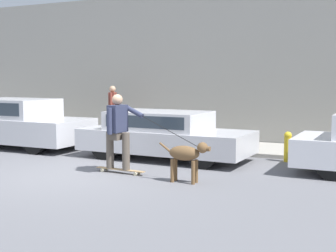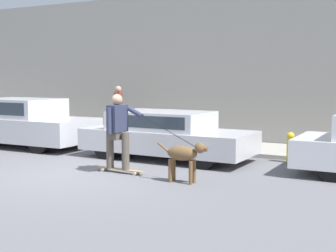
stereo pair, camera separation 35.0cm
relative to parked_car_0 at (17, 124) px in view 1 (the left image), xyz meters
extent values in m
plane|color=slate|center=(3.86, -2.48, -0.67)|extent=(36.00, 36.00, 0.00)
cube|color=gray|center=(3.86, 3.44, 1.63)|extent=(32.00, 0.30, 4.59)
cube|color=#A39E93|center=(3.86, 2.21, -0.62)|extent=(30.00, 2.12, 0.10)
cylinder|color=black|center=(1.35, 0.79, -0.35)|extent=(0.64, 0.20, 0.64)
cylinder|color=black|center=(1.35, -0.80, -0.35)|extent=(0.64, 0.20, 0.64)
cylinder|color=black|center=(-1.25, 0.80, -0.35)|extent=(0.64, 0.20, 0.64)
cube|color=#BCBCC1|center=(0.05, 0.00, -0.15)|extent=(4.21, 1.85, 0.65)
cube|color=#BCBCC1|center=(-0.12, 0.00, 0.44)|extent=(2.29, 1.66, 0.53)
cylinder|color=black|center=(6.01, 0.69, -0.34)|extent=(0.66, 0.22, 0.65)
cylinder|color=black|center=(5.97, -0.76, -0.34)|extent=(0.66, 0.22, 0.65)
cylinder|color=black|center=(3.44, 0.76, -0.34)|extent=(0.66, 0.22, 0.65)
cylinder|color=black|center=(3.40, -0.69, -0.34)|extent=(0.66, 0.22, 0.65)
cube|color=#BCBCC1|center=(4.71, 0.00, -0.21)|extent=(4.19, 1.81, 0.52)
cube|color=#BCBCC1|center=(4.54, 0.01, 0.27)|extent=(2.37, 1.59, 0.44)
cube|color=#28333D|center=(4.52, -0.76, 0.29)|extent=(2.05, 0.07, 0.28)
cylinder|color=black|center=(8.65, -0.78, -0.33)|extent=(0.67, 0.20, 0.67)
cylinder|color=brown|center=(6.36, -2.09, -0.45)|extent=(0.07, 0.07, 0.44)
cylinder|color=brown|center=(6.36, -2.24, -0.45)|extent=(0.07, 0.07, 0.44)
cylinder|color=brown|center=(5.94, -2.09, -0.45)|extent=(0.07, 0.07, 0.44)
cylinder|color=brown|center=(5.94, -2.25, -0.45)|extent=(0.07, 0.07, 0.44)
ellipsoid|color=brown|center=(6.15, -2.17, -0.11)|extent=(0.61, 0.28, 0.28)
sphere|color=brown|center=(6.52, -2.16, 0.01)|extent=(0.20, 0.20, 0.20)
cylinder|color=brown|center=(6.61, -2.16, 0.00)|extent=(0.11, 0.09, 0.09)
cylinder|color=brown|center=(5.76, -2.17, -0.03)|extent=(0.25, 0.04, 0.19)
cylinder|color=beige|center=(5.04, -1.90, -0.63)|extent=(0.07, 0.03, 0.07)
cylinder|color=beige|center=(5.03, -2.05, -0.63)|extent=(0.07, 0.03, 0.07)
cylinder|color=beige|center=(4.22, -1.85, -0.63)|extent=(0.07, 0.03, 0.07)
cylinder|color=beige|center=(4.21, -2.00, -0.63)|extent=(0.07, 0.03, 0.07)
cube|color=#A88456|center=(4.62, -1.95, -0.59)|extent=(1.15, 0.19, 0.02)
cylinder|color=brown|center=(4.76, -1.95, -0.20)|extent=(0.16, 0.16, 0.76)
cylinder|color=brown|center=(4.37, -1.93, -0.20)|extent=(0.16, 0.16, 0.76)
cube|color=brown|center=(4.57, -1.94, 0.10)|extent=(0.21, 0.36, 0.15)
cube|color=#2D334C|center=(4.57, -1.94, 0.46)|extent=(0.25, 0.46, 0.56)
sphere|color=tan|center=(4.57, -1.94, 0.85)|extent=(0.22, 0.22, 0.22)
cylinder|color=#2D334C|center=(4.55, -2.21, 0.43)|extent=(0.10, 0.10, 0.53)
cylinder|color=#2D334C|center=(4.82, -1.73, 0.60)|extent=(0.54, 0.23, 0.27)
cylinder|color=black|center=(5.79, -1.98, 0.25)|extent=(1.46, 0.38, 0.54)
cylinder|color=#28282D|center=(1.83, 2.15, -0.16)|extent=(0.13, 0.13, 0.82)
cylinder|color=#28282D|center=(1.79, 2.28, -0.16)|extent=(0.13, 0.13, 0.82)
cube|color=brown|center=(1.81, 2.22, 0.55)|extent=(0.29, 0.40, 0.60)
cylinder|color=brown|center=(1.88, 2.01, 0.57)|extent=(0.08, 0.08, 0.57)
cylinder|color=brown|center=(1.74, 2.43, 0.57)|extent=(0.08, 0.08, 0.57)
sphere|color=tan|center=(1.81, 2.22, 0.95)|extent=(0.20, 0.20, 0.20)
cube|color=#1E569E|center=(1.88, 2.01, 0.14)|extent=(0.17, 0.27, 0.29)
cylinder|color=gold|center=(7.45, 0.90, -0.38)|extent=(0.17, 0.17, 0.58)
sphere|color=gold|center=(7.45, 0.90, -0.05)|extent=(0.18, 0.18, 0.18)
camera|label=1|loc=(9.61, -10.06, 1.27)|focal=50.00mm
camera|label=2|loc=(9.92, -9.91, 1.27)|focal=50.00mm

